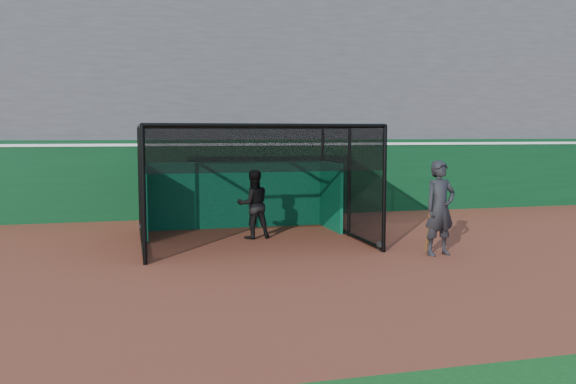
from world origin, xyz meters
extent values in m
plane|color=brown|center=(0.00, 0.00, 0.00)|extent=(120.00, 120.00, 0.00)
cube|color=#0A3819|center=(0.00, 8.50, 1.25)|extent=(50.00, 0.45, 2.50)
cube|color=white|center=(0.00, 8.50, 2.35)|extent=(50.00, 0.50, 0.08)
cube|color=#4C4C4F|center=(0.00, 12.38, 3.88)|extent=(50.00, 7.85, 7.75)
cube|color=#4C4C4F|center=(0.00, 15.80, 8.35)|extent=(50.00, 0.30, 1.20)
cube|color=#085435|center=(-0.13, 6.06, 0.95)|extent=(5.20, 0.10, 1.90)
cylinder|color=black|center=(-2.79, 1.81, 0.11)|extent=(0.08, 0.22, 0.22)
cylinder|color=black|center=(2.53, 1.81, 0.11)|extent=(0.08, 0.22, 0.22)
cylinder|color=black|center=(-2.79, 5.98, 0.11)|extent=(0.08, 0.22, 0.22)
cylinder|color=black|center=(2.53, 5.98, 0.11)|extent=(0.08, 0.22, 0.22)
imported|color=black|center=(0.01, 4.17, 0.89)|extent=(0.93, 0.76, 1.77)
imported|color=black|center=(3.60, 1.00, 1.06)|extent=(0.85, 0.63, 2.11)
cylinder|color=#593819|center=(3.35, 1.05, 0.55)|extent=(0.15, 0.37, 0.98)
camera|label=1|loc=(-3.06, -11.13, 2.72)|focal=38.00mm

